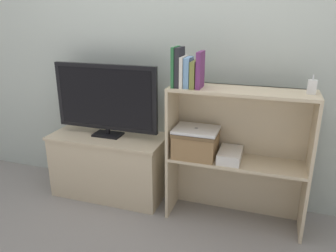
{
  "coord_description": "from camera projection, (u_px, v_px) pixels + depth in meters",
  "views": [
    {
      "loc": [
        0.69,
        -1.93,
        1.42
      ],
      "look_at": [
        0.0,
        0.14,
        0.66
      ],
      "focal_mm": 35.0,
      "sensor_mm": 36.0,
      "label": 1
    }
  ],
  "objects": [
    {
      "name": "tv",
      "position": [
        106.0,
        99.0,
        2.47
      ],
      "size": [
        0.83,
        0.14,
        0.56
      ],
      "color": "black",
      "rests_on": "tv_stand"
    },
    {
      "name": "bookshelf_lower_tier",
      "position": [
        236.0,
        179.0,
        2.34
      ],
      "size": [
        0.93,
        0.29,
        0.47
      ],
      "color": "#CCB793",
      "rests_on": "ground_plane"
    },
    {
      "name": "laptop",
      "position": [
        196.0,
        130.0,
        2.24
      ],
      "size": [
        0.3,
        0.24,
        0.02
      ],
      "color": "white",
      "rests_on": "storage_basket_left"
    },
    {
      "name": "wall_back",
      "position": [
        181.0,
        44.0,
        2.4
      ],
      "size": [
        10.0,
        0.05,
        2.4
      ],
      "color": "#B2BCB2",
      "rests_on": "ground_plane"
    },
    {
      "name": "bookshelf_upper_tier",
      "position": [
        241.0,
        114.0,
        2.18
      ],
      "size": [
        0.93,
        0.29,
        0.49
      ],
      "color": "#CCB793",
      "rests_on": "bookshelf_lower_tier"
    },
    {
      "name": "baby_monitor",
      "position": [
        312.0,
        87.0,
        1.94
      ],
      "size": [
        0.05,
        0.04,
        0.12
      ],
      "color": "white",
      "rests_on": "bookshelf_upper_tier"
    },
    {
      "name": "book_ivory",
      "position": [
        184.0,
        72.0,
        2.11
      ],
      "size": [
        0.02,
        0.15,
        0.2
      ],
      "color": "silver",
      "rests_on": "bookshelf_upper_tier"
    },
    {
      "name": "storage_basket_left",
      "position": [
        196.0,
        142.0,
        2.27
      ],
      "size": [
        0.3,
        0.25,
        0.18
      ],
      "color": "#937047",
      "rests_on": "bookshelf_lower_tier"
    },
    {
      "name": "book_forest",
      "position": [
        175.0,
        67.0,
        2.12
      ],
      "size": [
        0.02,
        0.15,
        0.26
      ],
      "color": "#286638",
      "rests_on": "bookshelf_upper_tier"
    },
    {
      "name": "book_plum",
      "position": [
        200.0,
        70.0,
        2.07
      ],
      "size": [
        0.03,
        0.14,
        0.23
      ],
      "color": "#6B2D66",
      "rests_on": "bookshelf_upper_tier"
    },
    {
      "name": "book_charcoal",
      "position": [
        180.0,
        67.0,
        2.11
      ],
      "size": [
        0.03,
        0.15,
        0.25
      ],
      "color": "#232328",
      "rests_on": "bookshelf_upper_tier"
    },
    {
      "name": "ground_plane",
      "position": [
        162.0,
        217.0,
        2.4
      ],
      "size": [
        16.0,
        16.0,
        0.0
      ],
      "primitive_type": "plane",
      "color": "gray"
    },
    {
      "name": "magazine_stack",
      "position": [
        230.0,
        155.0,
        2.22
      ],
      "size": [
        0.15,
        0.25,
        0.07
      ],
      "color": "silver",
      "rests_on": "bookshelf_lower_tier"
    },
    {
      "name": "book_skyblue",
      "position": [
        188.0,
        72.0,
        2.1
      ],
      "size": [
        0.04,
        0.13,
        0.19
      ],
      "color": "#709ECC",
      "rests_on": "bookshelf_upper_tier"
    },
    {
      "name": "tv_stand",
      "position": [
        110.0,
        165.0,
        2.65
      ],
      "size": [
        0.91,
        0.42,
        0.51
      ],
      "color": "#CCB793",
      "rests_on": "ground_plane"
    },
    {
      "name": "book_olive",
      "position": [
        195.0,
        74.0,
        2.1
      ],
      "size": [
        0.03,
        0.15,
        0.17
      ],
      "color": "olive",
      "rests_on": "bookshelf_upper_tier"
    }
  ]
}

